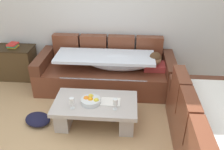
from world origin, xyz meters
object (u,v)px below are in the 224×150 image
Objects in this scene: crumpled_garment at (38,119)px; side_cabinet at (16,63)px; couch_near_window at (215,137)px; wine_glass_near_left at (72,101)px; book_stack_on_cabinet at (13,45)px; coffee_table at (96,110)px; fruit_bowl at (91,100)px; wine_glass_near_right at (115,102)px; open_magazine at (110,102)px; couch_along_wall at (108,71)px.

side_cabinet is at bearing 122.85° from crumpled_garment.
side_cabinet is at bearing 60.87° from couch_near_window.
side_cabinet is (-3.26, 1.82, -0.02)m from couch_near_window.
book_stack_on_cabinet reaches higher than wine_glass_near_left.
side_cabinet is 1.80× the size of crumpled_garment.
couch_near_window reaches higher than coffee_table.
fruit_bowl is 2.12m from side_cabinet.
fruit_bowl is at bearing -37.73° from book_stack_on_cabinet.
side_cabinet reaches higher than crumpled_garment.
wine_glass_near_right is at bearing -18.87° from fruit_bowl.
fruit_bowl is (-0.06, -0.03, 0.18)m from coffee_table.
side_cabinet reaches higher than open_magazine.
couch_along_wall is at bearing 82.42° from fruit_bowl.
wine_glass_near_left is 2.05m from side_cabinet.
open_magazine is (0.51, 0.19, -0.11)m from wine_glass_near_left.
couch_near_window is 12.21× the size of wine_glass_near_left.
side_cabinet is at bearing -98.33° from book_stack_on_cabinet.
wine_glass_near_left reaches higher than open_magazine.
side_cabinet is at bearing 172.95° from couch_along_wall.
couch_along_wall reaches higher than book_stack_on_cabinet.
coffee_table is at bearing 30.00° from wine_glass_near_left.
fruit_bowl is at bearing -37.71° from side_cabinet.
couch_near_window is 1.87m from wine_glass_near_left.
couch_near_window reaches higher than fruit_bowl.
crumpled_garment is at bearing -57.15° from side_cabinet.
wine_glass_near_left is at bearing -159.25° from open_magazine.
couch_near_window is 1.62m from coffee_table.
wine_glass_near_left reaches higher than fruit_bowl.
book_stack_on_cabinet reaches higher than coffee_table.
open_magazine is at bearing 66.72° from couch_near_window.
couch_along_wall is 1.04m from open_magazine.
open_magazine is at bearing -82.62° from couch_along_wall.
couch_near_window reaches higher than wine_glass_near_right.
wine_glass_near_left is at bearing -148.54° from fruit_bowl.
coffee_table is 2.15m from side_cabinet.
coffee_table is at bearing -175.07° from open_magazine.
couch_along_wall is 2.15m from couch_near_window.
fruit_bowl reaches higher than open_magazine.
side_cabinet is (-1.82, 0.22, -0.01)m from couch_along_wall.
couch_along_wall is 11.30× the size of book_stack_on_cabinet.
fruit_bowl is 0.89m from crumpled_garment.
couch_near_window is at bearing -19.74° from coffee_table.
fruit_bowl reaches higher than coffee_table.
couch_near_window is at bearing -11.36° from crumpled_garment.
side_cabinet reaches higher than fruit_bowl.
fruit_bowl is 0.29m from wine_glass_near_left.
couch_along_wall reaches higher than side_cabinet.
book_stack_on_cabinet is 1.71m from crumpled_garment.
fruit_bowl is 1.69× the size of wine_glass_near_left.
coffee_table is 7.23× the size of wine_glass_near_right.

